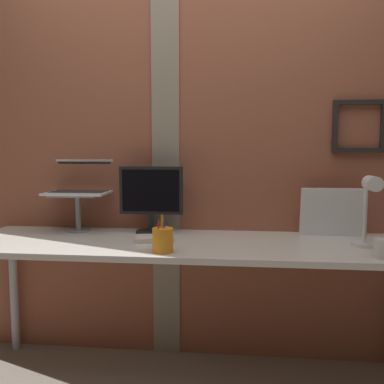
{
  "coord_description": "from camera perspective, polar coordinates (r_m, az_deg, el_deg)",
  "views": [
    {
      "loc": [
        0.26,
        -2.03,
        1.25
      ],
      "look_at": [
        0.01,
        0.19,
        1.02
      ],
      "focal_mm": 39.25,
      "sensor_mm": 36.0,
      "label": 1
    }
  ],
  "objects": [
    {
      "name": "whiteboard_panel",
      "position": [
        2.43,
        18.52,
        -2.62
      ],
      "size": [
        0.35,
        0.05,
        0.27
      ],
      "primitive_type": "cube",
      "rotation": [
        0.14,
        0.0,
        0.0
      ],
      "color": "white",
      "rests_on": "desk"
    },
    {
      "name": "paper_clutter_stack",
      "position": [
        2.22,
        -5.04,
        -6.34
      ],
      "size": [
        0.22,
        0.17,
        0.02
      ],
      "primitive_type": "cube",
      "rotation": [
        0.0,
        0.0,
        0.17
      ],
      "color": "silver",
      "rests_on": "desk"
    },
    {
      "name": "desk_lamp",
      "position": [
        2.18,
        22.93,
        -1.47
      ],
      "size": [
        0.12,
        0.2,
        0.35
      ],
      "color": "white",
      "rests_on": "desk"
    },
    {
      "name": "laptop",
      "position": [
        2.58,
        -14.79,
        0.99
      ],
      "size": [
        0.36,
        0.29,
        0.2
      ],
      "color": "white",
      "rests_on": "laptop_stand"
    },
    {
      "name": "coffee_mug",
      "position": [
        2.05,
        24.58,
        -6.97
      ],
      "size": [
        0.12,
        0.08,
        0.09
      ],
      "color": "silver",
      "rests_on": "desk"
    },
    {
      "name": "pen_cup",
      "position": [
        1.97,
        -4.0,
        -6.51
      ],
      "size": [
        0.1,
        0.1,
        0.17
      ],
      "color": "orange",
      "rests_on": "desk"
    },
    {
      "name": "monitor",
      "position": [
        2.4,
        -5.57,
        -0.41
      ],
      "size": [
        0.36,
        0.18,
        0.38
      ],
      "color": "black",
      "rests_on": "desk"
    },
    {
      "name": "laptop_stand",
      "position": [
        2.53,
        -15.24,
        -1.88
      ],
      "size": [
        0.28,
        0.22,
        0.22
      ],
      "color": "gray",
      "rests_on": "desk"
    },
    {
      "name": "brick_wall_back",
      "position": [
        2.53,
        0.42,
        5.0
      ],
      "size": [
        3.36,
        0.16,
        2.42
      ],
      "color": "#9E563D",
      "rests_on": "ground_plane"
    },
    {
      "name": "desk",
      "position": [
        2.21,
        -0.29,
        -8.48
      ],
      "size": [
        2.39,
        0.66,
        0.77
      ],
      "color": "silver",
      "rests_on": "ground_plane"
    }
  ]
}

